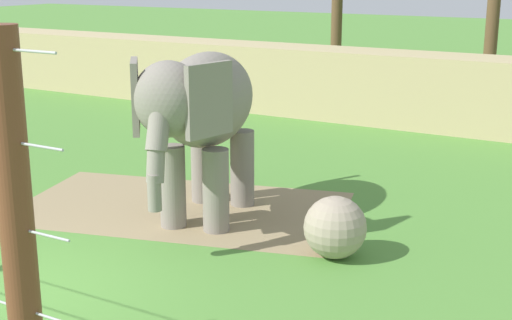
% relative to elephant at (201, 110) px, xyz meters
% --- Properties ---
extents(ground_plane, '(120.00, 120.00, 0.00)m').
position_rel_elephant_xyz_m(ground_plane, '(-0.59, -3.82, -2.02)').
color(ground_plane, '#518938').
extents(dirt_patch, '(6.82, 4.97, 0.01)m').
position_rel_elephant_xyz_m(dirt_patch, '(-0.77, 0.37, -2.02)').
color(dirt_patch, '#937F5B').
rests_on(dirt_patch, ground).
extents(embankment_wall, '(36.00, 1.80, 2.05)m').
position_rel_elephant_xyz_m(embankment_wall, '(-0.59, 9.78, -0.99)').
color(embankment_wall, tan).
rests_on(embankment_wall, ground).
extents(elephant, '(2.13, 4.04, 3.05)m').
position_rel_elephant_xyz_m(elephant, '(0.00, 0.00, 0.00)').
color(elephant, gray).
rests_on(elephant, ground).
extents(enrichment_ball, '(0.99, 0.99, 0.99)m').
position_rel_elephant_xyz_m(enrichment_ball, '(2.75, -0.40, -1.52)').
color(enrichment_ball, gray).
rests_on(enrichment_ball, ground).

